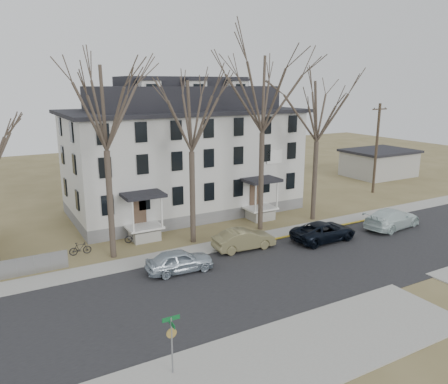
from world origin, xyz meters
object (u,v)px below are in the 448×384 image
tree_center (263,89)px  utility_pole_far (376,148)px  tree_mid_left (191,111)px  car_silver (180,261)px  street_sign (172,336)px  car_navy (324,232)px  car_white (392,219)px  boarding_house (184,153)px  bicycle_left (136,237)px  tree_mid_right (318,107)px  car_tan (244,240)px  tree_far_left (104,102)px  bicycle_right (80,249)px

tree_center → utility_pole_far: size_ratio=1.55×
tree_mid_left → tree_center: (6.00, 0.00, 1.48)m
tree_center → car_silver: (-9.06, -4.50, -10.37)m
street_sign → car_navy: bearing=29.7°
tree_mid_left → car_white: size_ratio=2.32×
utility_pole_far → car_silver: utility_pole_far is taller
boarding_house → car_white: (12.42, -13.26, -4.58)m
car_white → street_sign: street_sign is taller
boarding_house → bicycle_left: bearing=-137.4°
tree_mid_right → car_tan: tree_mid_right is taller
tree_far_left → bicycle_right: (-1.90, 1.39, -9.90)m
tree_mid_left → car_silver: 10.42m
tree_mid_right → bicycle_left: (-15.28, 1.92, -9.16)m
boarding_house → car_white: boarding_house is taller
tree_far_left → tree_mid_right: bearing=0.0°
utility_pole_far → car_navy: size_ratio=1.86×
car_silver → car_tan: (5.50, 1.29, 0.02)m
tree_center → car_white: bearing=-28.4°
tree_mid_left → tree_mid_right: same height
tree_far_left → tree_mid_left: size_ratio=1.08×
bicycle_right → street_sign: size_ratio=0.57×
utility_pole_far → street_sign: utility_pole_far is taller
utility_pole_far → bicycle_right: utility_pole_far is taller
car_navy → tree_mid_right: bearing=-32.4°
tree_far_left → tree_mid_left: 6.05m
tree_far_left → car_white: tree_far_left is taller
tree_far_left → tree_mid_left: (6.00, 0.00, -0.74)m
tree_mid_right → car_silver: tree_mid_right is taller
tree_center → bicycle_right: size_ratio=9.90×
tree_far_left → street_sign: (-1.31, -13.47, -8.62)m
tree_mid_left → car_tan: bearing=-52.8°
car_tan → tree_far_left: bearing=72.5°
tree_mid_left → bicycle_right: size_ratio=8.58×
tree_mid_left → car_navy: 13.20m
car_silver → tree_center: bearing=-59.6°
tree_center → bicycle_left: size_ratio=8.77×
car_silver → car_navy: size_ratio=0.82×
car_navy → utility_pole_far: bearing=-59.6°
car_silver → bicycle_right: (-4.84, 5.90, -0.27)m
bicycle_left → bicycle_right: (-4.12, -0.53, 0.01)m
boarding_house → bicycle_left: (-6.78, -6.23, -4.94)m
car_tan → car_silver: bearing=106.5°
tree_mid_left → tree_mid_right: bearing=0.0°
tree_mid_left → tree_mid_right: size_ratio=1.00×
tree_mid_left → tree_mid_right: 11.50m
car_navy → bicycle_right: 17.55m
bicycle_right → utility_pole_far: bearing=-82.0°
boarding_house → car_navy: (5.60, -12.76, -4.67)m
utility_pole_far → tree_mid_left: bearing=-169.9°
tree_far_left → utility_pole_far: bearing=8.1°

